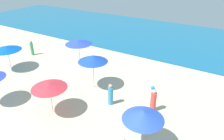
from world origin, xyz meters
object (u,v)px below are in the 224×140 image
at_px(beachgoer_2, 111,95).
at_px(umbrella_2, 79,42).
at_px(umbrella_3, 49,85).
at_px(umbrella_0, 143,115).
at_px(beachgoer_1, 153,101).
at_px(umbrella_4, 93,58).
at_px(beachgoer_0, 32,48).
at_px(umbrella_1, 6,48).
at_px(beach_ball_0, 153,88).

bearing_deg(beachgoer_2, umbrella_2, 144.73).
relative_size(umbrella_2, umbrella_3, 1.13).
distance_m(umbrella_0, beachgoer_1, 3.54).
xyz_separation_m(umbrella_0, umbrella_4, (-5.55, 3.56, 0.31)).
height_order(umbrella_2, beachgoer_1, umbrella_2).
relative_size(beachgoer_0, beachgoer_2, 1.00).
xyz_separation_m(umbrella_1, beachgoer_0, (-1.03, 3.25, -1.29)).
relative_size(umbrella_3, umbrella_4, 0.82).
height_order(umbrella_1, umbrella_4, umbrella_4).
xyz_separation_m(umbrella_2, beachgoer_2, (5.90, -3.97, -1.41)).
xyz_separation_m(umbrella_2, beachgoer_0, (-5.44, -0.98, -1.39)).
height_order(umbrella_4, beachgoer_1, umbrella_4).
height_order(umbrella_1, beachgoer_2, umbrella_1).
bearing_deg(umbrella_1, umbrella_3, -17.71).
height_order(umbrella_3, beach_ball_0, umbrella_3).
relative_size(beachgoer_1, beach_ball_0, 5.16).
bearing_deg(beachgoer_0, beachgoer_2, 137.78).
height_order(beachgoer_1, beach_ball_0, beachgoer_1).
height_order(umbrella_1, umbrella_3, umbrella_1).
distance_m(umbrella_4, beachgoer_0, 9.46).
height_order(umbrella_0, beachgoer_2, umbrella_0).
distance_m(umbrella_0, umbrella_1, 13.81).
height_order(umbrella_3, beachgoer_0, umbrella_3).
distance_m(umbrella_1, umbrella_2, 6.10).
xyz_separation_m(umbrella_2, beachgoer_1, (8.58, -3.17, -1.38)).
bearing_deg(umbrella_1, umbrella_0, -8.94).
bearing_deg(umbrella_1, umbrella_4, 9.89).
height_order(umbrella_0, umbrella_1, umbrella_0).
height_order(umbrella_1, beach_ball_0, umbrella_1).
bearing_deg(umbrella_3, beachgoer_0, 146.79).
distance_m(umbrella_4, beachgoer_2, 3.01).
xyz_separation_m(beachgoer_0, beach_ball_0, (13.06, 0.18, -0.58)).
height_order(beachgoer_2, beach_ball_0, beachgoer_2).
bearing_deg(beachgoer_2, beach_ball_0, 60.20).
bearing_deg(beach_ball_0, umbrella_0, -73.89).
bearing_deg(beachgoer_0, beach_ball_0, 153.40).
bearing_deg(beach_ball_0, beachgoer_1, -68.10).
distance_m(umbrella_1, umbrella_3, 8.05).
bearing_deg(umbrella_3, umbrella_4, 83.80).
relative_size(umbrella_1, beach_ball_0, 7.94).
xyz_separation_m(umbrella_1, umbrella_2, (4.40, 4.23, 0.09)).
bearing_deg(beachgoer_1, umbrella_4, -71.01).
bearing_deg(beachgoer_2, beachgoer_1, 15.33).
height_order(umbrella_0, beachgoer_1, umbrella_0).
xyz_separation_m(umbrella_0, beachgoer_1, (-0.66, 3.20, -1.35)).
distance_m(beachgoer_1, beachgoer_2, 2.80).
height_order(beachgoer_0, beachgoer_1, beachgoer_1).
relative_size(umbrella_2, beach_ball_0, 8.01).
relative_size(umbrella_0, beach_ball_0, 7.61).
xyz_separation_m(umbrella_0, umbrella_3, (-5.97, -0.30, -0.10)).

